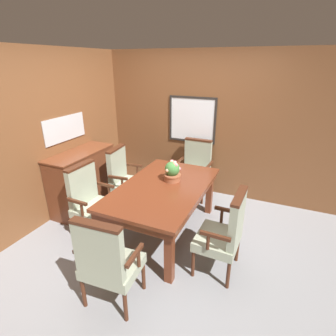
% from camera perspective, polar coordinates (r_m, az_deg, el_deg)
% --- Properties ---
extents(ground_plane, '(14.00, 14.00, 0.00)m').
position_cam_1_polar(ground_plane, '(3.74, -1.54, -14.84)').
color(ground_plane, gray).
extents(wall_back, '(7.20, 0.08, 2.45)m').
position_cam_1_polar(wall_back, '(4.65, 7.21, 9.30)').
color(wall_back, brown).
rests_on(wall_back, ground_plane).
extents(wall_left, '(0.08, 7.20, 2.45)m').
position_cam_1_polar(wall_left, '(4.20, -24.16, 6.13)').
color(wall_left, brown).
rests_on(wall_left, ground_plane).
extents(dining_table, '(1.07, 1.77, 0.73)m').
position_cam_1_polar(dining_table, '(3.50, -1.00, -5.30)').
color(dining_table, maroon).
rests_on(dining_table, ground_plane).
extents(chair_head_far, '(0.58, 0.46, 1.01)m').
position_cam_1_polar(chair_head_far, '(4.61, 6.00, 0.25)').
color(chair_head_far, '#472314').
rests_on(chair_head_far, ground_plane).
extents(chair_right_near, '(0.47, 0.58, 1.01)m').
position_cam_1_polar(chair_right_near, '(3.00, 12.38, -13.29)').
color(chair_right_near, '#472314').
rests_on(chair_right_near, ground_plane).
extents(chair_left_far, '(0.50, 0.60, 1.01)m').
position_cam_1_polar(chair_left_far, '(4.26, -9.60, -1.87)').
color(chair_left_far, '#472314').
rests_on(chair_left_far, ground_plane).
extents(chair_left_near, '(0.48, 0.58, 1.01)m').
position_cam_1_polar(chair_left_near, '(3.70, -16.65, -6.46)').
color(chair_left_near, '#472314').
rests_on(chair_left_near, ground_plane).
extents(chair_head_near, '(0.59, 0.49, 1.01)m').
position_cam_1_polar(chair_head_near, '(2.64, -13.09, -18.99)').
color(chair_head_near, '#472314').
rests_on(chair_head_near, ground_plane).
extents(potted_plant, '(0.23, 0.24, 0.30)m').
position_cam_1_polar(potted_plant, '(3.55, 0.96, -0.79)').
color(potted_plant, '#9E5638').
rests_on(potted_plant, dining_table).
extents(sideboard_cabinet, '(0.48, 1.15, 0.96)m').
position_cam_1_polar(sideboard_cabinet, '(4.43, -17.98, -2.52)').
color(sideboard_cabinet, brown).
rests_on(sideboard_cabinet, ground_plane).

